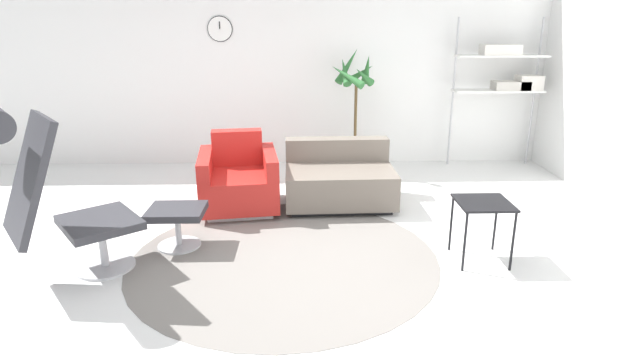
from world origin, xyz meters
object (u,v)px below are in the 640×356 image
shelf_unit (508,73)px  couch_low (339,180)px  lounge_chair (43,180)px  ottoman (177,219)px  side_table (483,209)px  armchair_red (239,182)px  potted_plant (355,120)px

shelf_unit → couch_low: bearing=-149.1°
lounge_chair → ottoman: 1.07m
lounge_chair → side_table: 3.22m
ottoman → shelf_unit: size_ratio=0.24×
lounge_chair → armchair_red: 1.94m
couch_low → shelf_unit: size_ratio=0.60×
ottoman → couch_low: (1.43, 1.04, -0.01)m
couch_low → shelf_unit: shelf_unit is taller
lounge_chair → shelf_unit: shelf_unit is taller
ottoman → shelf_unit: (3.62, 2.35, 0.96)m
couch_low → side_table: 1.72m
shelf_unit → armchair_red: bearing=-156.0°
couch_low → lounge_chair: bearing=35.1°
side_table → shelf_unit: shelf_unit is taller
armchair_red → couch_low: bearing=179.3°
potted_plant → shelf_unit: size_ratio=0.82×
side_table → shelf_unit: size_ratio=0.26×
ottoman → armchair_red: armchair_red is taller
ottoman → armchair_red: size_ratio=0.51×
lounge_chair → shelf_unit: size_ratio=0.71×
lounge_chair → ottoman: lounge_chair is taller
ottoman → armchair_red: 1.00m
armchair_red → ottoman: bearing=58.5°
couch_low → potted_plant: potted_plant is taller
side_table → shelf_unit: (1.16, 2.67, 0.77)m
armchair_red → potted_plant: size_ratio=0.59×
couch_low → side_table: bearing=125.7°
couch_low → side_table: couch_low is taller
potted_plant → armchair_red: bearing=-134.7°
lounge_chair → potted_plant: size_ratio=0.86×
ottoman → shelf_unit: 4.42m
lounge_chair → potted_plant: (2.43, 2.79, -0.13)m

